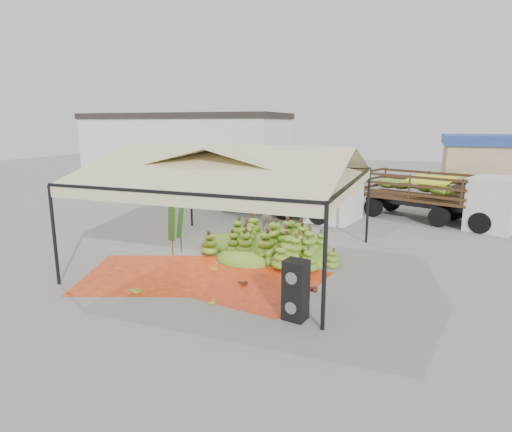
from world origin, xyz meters
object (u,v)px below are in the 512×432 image
at_px(speaker_stack, 296,290).
at_px(vendor, 266,213).
at_px(truck_left, 290,184).
at_px(truck_right, 443,192).
at_px(banana_heap, 269,236).

height_order(speaker_stack, vendor, vendor).
relative_size(truck_left, truck_right, 1.10).
xyz_separation_m(banana_heap, truck_left, (-1.26, 6.76, 1.00)).
relative_size(speaker_stack, truck_left, 0.19).
distance_m(speaker_stack, truck_right, 13.27).
bearing_deg(speaker_stack, vendor, 126.10).
bearing_deg(speaker_stack, truck_right, 85.69).
bearing_deg(truck_right, banana_heap, -107.10).
xyz_separation_m(banana_heap, truck_right, (6.09, 7.75, 0.85)).
xyz_separation_m(speaker_stack, truck_left, (-3.70, 11.76, 0.87)).
xyz_separation_m(truck_left, truck_right, (7.35, 0.99, -0.16)).
distance_m(banana_heap, truck_left, 6.95).
bearing_deg(truck_right, vendor, -126.53).
height_order(speaker_stack, truck_right, truck_right).
bearing_deg(vendor, speaker_stack, 94.77).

